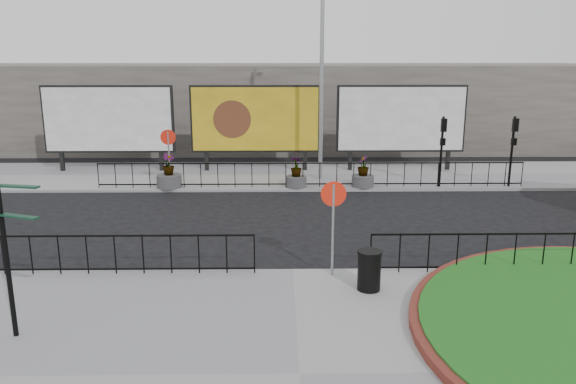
{
  "coord_description": "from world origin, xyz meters",
  "views": [
    {
      "loc": [
        -0.34,
        -13.92,
        5.68
      ],
      "look_at": [
        -0.1,
        2.34,
        1.65
      ],
      "focal_mm": 35.0,
      "sensor_mm": 36.0,
      "label": 1
    }
  ],
  "objects_px": {
    "billboard_mid": "(255,119)",
    "fingerpost_sign": "(3,231)",
    "litter_bin": "(369,270)",
    "planter_a": "(169,177)",
    "planter_c": "(363,176)",
    "lamp_post": "(322,73)",
    "planter_b": "(296,176)"
  },
  "relations": [
    {
      "from": "billboard_mid",
      "to": "fingerpost_sign",
      "type": "relative_size",
      "value": 1.68
    },
    {
      "from": "billboard_mid",
      "to": "litter_bin",
      "type": "xyz_separation_m",
      "value": [
        3.3,
        -14.32,
        -1.98
      ]
    },
    {
      "from": "planter_a",
      "to": "planter_c",
      "type": "relative_size",
      "value": 1.07
    },
    {
      "from": "lamp_post",
      "to": "fingerpost_sign",
      "type": "height_order",
      "value": "lamp_post"
    },
    {
      "from": "billboard_mid",
      "to": "planter_b",
      "type": "xyz_separation_m",
      "value": [
        1.86,
        -3.57,
        -2.01
      ]
    },
    {
      "from": "planter_a",
      "to": "fingerpost_sign",
      "type": "bearing_deg",
      "value": -92.89
    },
    {
      "from": "litter_bin",
      "to": "planter_c",
      "type": "relative_size",
      "value": 0.73
    },
    {
      "from": "fingerpost_sign",
      "to": "planter_b",
      "type": "xyz_separation_m",
      "value": [
        6.06,
        12.91,
        -1.76
      ]
    },
    {
      "from": "billboard_mid",
      "to": "lamp_post",
      "type": "xyz_separation_m",
      "value": [
        3.01,
        -1.97,
        2.23
      ]
    },
    {
      "from": "lamp_post",
      "to": "fingerpost_sign",
      "type": "xyz_separation_m",
      "value": [
        -7.2,
        -14.51,
        -2.48
      ]
    },
    {
      "from": "fingerpost_sign",
      "to": "planter_a",
      "type": "bearing_deg",
      "value": 107.44
    },
    {
      "from": "planter_c",
      "to": "planter_b",
      "type": "bearing_deg",
      "value": 180.0
    },
    {
      "from": "billboard_mid",
      "to": "litter_bin",
      "type": "distance_m",
      "value": 14.83
    },
    {
      "from": "litter_bin",
      "to": "planter_c",
      "type": "xyz_separation_m",
      "value": [
        1.41,
        10.75,
        -0.04
      ]
    },
    {
      "from": "billboard_mid",
      "to": "planter_c",
      "type": "relative_size",
      "value": 4.6
    },
    {
      "from": "litter_bin",
      "to": "planter_a",
      "type": "xyz_separation_m",
      "value": [
        -6.84,
        10.75,
        -0.03
      ]
    },
    {
      "from": "lamp_post",
      "to": "fingerpost_sign",
      "type": "bearing_deg",
      "value": -116.4
    },
    {
      "from": "billboard_mid",
      "to": "planter_b",
      "type": "bearing_deg",
      "value": -62.47
    },
    {
      "from": "litter_bin",
      "to": "lamp_post",
      "type": "bearing_deg",
      "value": 91.36
    },
    {
      "from": "litter_bin",
      "to": "planter_c",
      "type": "bearing_deg",
      "value": 82.53
    },
    {
      "from": "fingerpost_sign",
      "to": "planter_b",
      "type": "bearing_deg",
      "value": 85.19
    },
    {
      "from": "planter_c",
      "to": "litter_bin",
      "type": "bearing_deg",
      "value": -97.47
    },
    {
      "from": "fingerpost_sign",
      "to": "planter_c",
      "type": "relative_size",
      "value": 2.73
    },
    {
      "from": "planter_b",
      "to": "billboard_mid",
      "type": "bearing_deg",
      "value": 117.53
    },
    {
      "from": "lamp_post",
      "to": "fingerpost_sign",
      "type": "distance_m",
      "value": 16.39
    },
    {
      "from": "planter_b",
      "to": "planter_c",
      "type": "relative_size",
      "value": 0.98
    },
    {
      "from": "planter_b",
      "to": "lamp_post",
      "type": "bearing_deg",
      "value": 54.41
    },
    {
      "from": "planter_c",
      "to": "planter_a",
      "type": "bearing_deg",
      "value": 180.0
    },
    {
      "from": "billboard_mid",
      "to": "planter_a",
      "type": "relative_size",
      "value": 4.29
    },
    {
      "from": "planter_a",
      "to": "planter_b",
      "type": "distance_m",
      "value": 5.41
    },
    {
      "from": "lamp_post",
      "to": "litter_bin",
      "type": "xyz_separation_m",
      "value": [
        0.29,
        -12.35,
        -4.21
      ]
    },
    {
      "from": "lamp_post",
      "to": "planter_c",
      "type": "bearing_deg",
      "value": -43.22
    }
  ]
}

